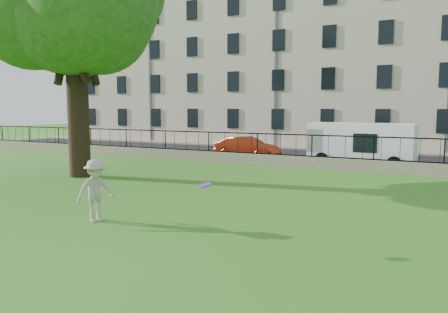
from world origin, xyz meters
The scene contains 10 objects.
ground centered at (0.00, 0.00, 0.00)m, with size 120.00×120.00×0.00m, color #42771C.
retaining_wall centered at (0.00, 12.00, 0.30)m, with size 50.00×0.40×0.60m, color gray.
iron_railing centered at (0.00, 12.00, 1.15)m, with size 50.00×0.05×1.13m.
street centered at (0.00, 16.70, 0.01)m, with size 60.00×9.00×0.01m, color black.
sidewalk centered at (0.00, 21.90, 0.06)m, with size 60.00×1.40×0.12m, color gray.
building_row centered at (0.00, 27.57, 6.92)m, with size 56.40×10.40×13.80m.
man centered at (-2.24, -0.85, 0.85)m, with size 1.09×0.63×1.69m, color #BAB197.
frisbee centered at (1.30, -1.04, 1.32)m, with size 0.27×0.27×0.03m, color #7024CD.
red_sedan centered at (-4.70, 14.40, 0.65)m, with size 1.39×3.97×1.31m, color #9E2913.
white_van centered at (2.00, 14.42, 1.13)m, with size 5.37×2.09×2.25m, color white.
Camera 1 is at (6.21, -9.54, 3.07)m, focal length 35.00 mm.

